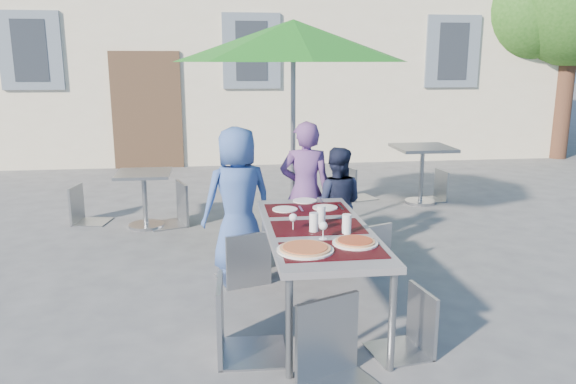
{
  "coord_description": "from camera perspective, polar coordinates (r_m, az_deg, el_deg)",
  "views": [
    {
      "loc": [
        -0.73,
        -3.49,
        2.02
      ],
      "look_at": [
        -0.07,
        1.54,
        0.83
      ],
      "focal_mm": 35.0,
      "sensor_mm": 36.0,
      "label": 1
    }
  ],
  "objects": [
    {
      "name": "ground",
      "position": [
        4.09,
        4.0,
        -16.39
      ],
      "size": [
        90.0,
        90.0,
        0.0
      ],
      "primitive_type": "plane",
      "color": "#4A4A4D",
      "rests_on": "ground"
    },
    {
      "name": "dining_table",
      "position": [
        4.4,
        3.04,
        -4.3
      ],
      "size": [
        0.8,
        1.85,
        0.76
      ],
      "color": "#4D4C51",
      "rests_on": "ground"
    },
    {
      "name": "pizza_near_left",
      "position": [
        3.84,
        1.75,
        -5.79
      ],
      "size": [
        0.39,
        0.39,
        0.03
      ],
      "color": "white",
      "rests_on": "dining_table"
    },
    {
      "name": "pizza_near_right",
      "position": [
        4.01,
        6.83,
        -5.06
      ],
      "size": [
        0.32,
        0.32,
        0.03
      ],
      "color": "white",
      "rests_on": "dining_table"
    },
    {
      "name": "glassware",
      "position": [
        4.29,
        3.6,
        -2.95
      ],
      "size": [
        0.45,
        0.44,
        0.15
      ],
      "color": "silver",
      "rests_on": "dining_table"
    },
    {
      "name": "place_settings",
      "position": [
        4.99,
        1.78,
        -1.4
      ],
      "size": [
        0.62,
        0.5,
        0.01
      ],
      "color": "white",
      "rests_on": "dining_table"
    },
    {
      "name": "child_0",
      "position": [
        5.45,
        -5.13,
        -0.76
      ],
      "size": [
        0.8,
        0.64,
        1.42
      ],
      "primitive_type": "imported",
      "rotation": [
        0.0,
        0.0,
        3.44
      ],
      "color": "#375599",
      "rests_on": "ground"
    },
    {
      "name": "child_1",
      "position": [
        5.73,
        1.78,
        0.06
      ],
      "size": [
        0.58,
        0.43,
        1.44
      ],
      "primitive_type": "imported",
      "rotation": [
        0.0,
        0.0,
        2.97
      ],
      "color": "#5C3974",
      "rests_on": "ground"
    },
    {
      "name": "child_2",
      "position": [
        5.78,
        4.9,
        -1.21
      ],
      "size": [
        0.64,
        0.47,
        1.17
      ],
      "primitive_type": "imported",
      "rotation": [
        0.0,
        0.0,
        2.86
      ],
      "color": "#191E37",
      "rests_on": "ground"
    },
    {
      "name": "chair_0",
      "position": [
        5.12,
        -4.44,
        -3.35
      ],
      "size": [
        0.53,
        0.53,
        0.96
      ],
      "color": "#8F939A",
      "rests_on": "ground"
    },
    {
      "name": "chair_1",
      "position": [
        5.56,
        2.58,
        -2.41
      ],
      "size": [
        0.43,
        0.43,
        0.9
      ],
      "color": "gray",
      "rests_on": "ground"
    },
    {
      "name": "chair_2",
      "position": [
        5.52,
        8.23,
        -2.63
      ],
      "size": [
        0.53,
        0.53,
        0.91
      ],
      "color": "#91959C",
      "rests_on": "ground"
    },
    {
      "name": "chair_3",
      "position": [
        3.87,
        -5.41,
        -8.09
      ],
      "size": [
        0.49,
        0.48,
        1.05
      ],
      "color": "gray",
      "rests_on": "ground"
    },
    {
      "name": "chair_4",
      "position": [
        4.04,
        12.51,
        -9.21
      ],
      "size": [
        0.44,
        0.44,
        0.86
      ],
      "color": "gray",
      "rests_on": "ground"
    },
    {
      "name": "chair_5",
      "position": [
        3.51,
        5.11,
        -10.27
      ],
      "size": [
        0.61,
        0.62,
        1.06
      ],
      "color": "gray",
      "rests_on": "ground"
    },
    {
      "name": "patio_umbrella",
      "position": [
        6.27,
        0.54,
        14.93
      ],
      "size": [
        2.59,
        2.59,
        2.45
      ],
      "color": "#A8AAB0",
      "rests_on": "ground"
    },
    {
      "name": "cafe_table_0",
      "position": [
        7.12,
        -14.38,
        0.07
      ],
      "size": [
        0.65,
        0.65,
        0.69
      ],
      "color": "#A8AAB0",
      "rests_on": "ground"
    },
    {
      "name": "bg_chair_l_0",
      "position": [
        7.53,
        -20.2,
        0.98
      ],
      "size": [
        0.47,
        0.47,
        0.91
      ],
      "color": "gray",
      "rests_on": "ground"
    },
    {
      "name": "bg_chair_r_0",
      "position": [
        7.12,
        -11.61,
        1.37
      ],
      "size": [
        0.57,
        0.57,
        1.01
      ],
      "color": "gray",
      "rests_on": "ground"
    },
    {
      "name": "cafe_table_1",
      "position": [
        8.25,
        13.47,
        2.96
      ],
      "size": [
        0.78,
        0.78,
        0.84
      ],
      "color": "#A8AAB0",
      "rests_on": "ground"
    },
    {
      "name": "bg_chair_l_1",
      "position": [
        8.36,
        6.86,
        2.92
      ],
      "size": [
        0.51,
        0.51,
        0.93
      ],
      "color": "gray",
      "rests_on": "ground"
    },
    {
      "name": "bg_chair_r_1",
      "position": [
        8.54,
        14.88,
        2.41
      ],
      "size": [
        0.42,
        0.42,
        0.84
      ],
      "color": "gray",
      "rests_on": "ground"
    }
  ]
}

